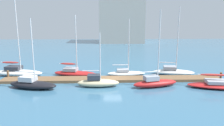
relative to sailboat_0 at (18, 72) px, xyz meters
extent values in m
plane|color=#386684|center=(13.77, -3.01, -0.61)|extent=(120.00, 120.00, 0.00)
cube|color=brown|center=(13.77, -3.01, -0.43)|extent=(29.46, 2.33, 0.36)
cylinder|color=brown|center=(-0.56, -2.00, 0.01)|extent=(0.28, 0.28, 1.25)
cylinder|color=brown|center=(28.10, -4.03, 0.01)|extent=(0.28, 0.28, 1.25)
ellipsoid|color=white|center=(0.10, -0.01, -0.18)|extent=(7.34, 3.15, 0.86)
cube|color=#333842|center=(-0.60, 0.08, 0.53)|extent=(2.32, 1.82, 0.56)
cylinder|color=silver|center=(0.45, -0.06, 5.21)|extent=(0.14, 0.14, 9.91)
cylinder|color=silver|center=(-1.03, 0.14, 1.32)|extent=(2.97, 0.52, 0.11)
ellipsoid|color=#B72D28|center=(-1.03, 0.14, 1.32)|extent=(2.71, 0.72, 0.28)
ellipsoid|color=black|center=(4.11, -6.01, -0.17)|extent=(6.28, 3.30, 0.89)
cube|color=silver|center=(3.53, -5.87, 0.57)|extent=(2.07, 1.73, 0.58)
cylinder|color=silver|center=(4.40, -6.08, 3.96)|extent=(0.14, 0.14, 7.36)
cylinder|color=silver|center=(3.18, -5.78, 1.36)|extent=(2.47, 0.71, 0.11)
ellipsoid|color=#B21E1E|center=(8.37, -0.38, -0.26)|extent=(6.62, 3.17, 0.71)
cube|color=#9EA3AD|center=(7.75, -0.25, 0.33)|extent=(2.14, 1.72, 0.46)
cylinder|color=silver|center=(8.68, -0.44, 4.10)|extent=(0.14, 0.14, 8.01)
cylinder|color=silver|center=(7.38, -0.18, 1.14)|extent=(2.64, 0.64, 0.11)
ellipsoid|color=#B72D28|center=(7.38, -0.18, 1.14)|extent=(2.43, 0.83, 0.28)
ellipsoid|color=beige|center=(11.92, -5.59, -0.15)|extent=(5.15, 1.68, 0.92)
cube|color=#333842|center=(11.41, -5.58, 0.61)|extent=(1.55, 1.16, 0.60)
cylinder|color=silver|center=(12.18, -5.59, 3.15)|extent=(0.13, 0.13, 5.67)
cylinder|color=silver|center=(11.10, -5.58, 1.39)|extent=(2.16, 0.13, 0.10)
ellipsoid|color=white|center=(15.93, -0.28, -0.33)|extent=(5.66, 2.04, 0.56)
cube|color=#9EA3AD|center=(15.37, -0.31, 0.13)|extent=(1.73, 1.32, 0.36)
cylinder|color=silver|center=(16.21, -0.27, 3.76)|extent=(0.13, 0.13, 7.63)
cylinder|color=silver|center=(15.04, -0.32, 0.96)|extent=(2.35, 0.22, 0.11)
ellipsoid|color=#B21E1E|center=(18.91, -5.94, -0.18)|extent=(5.90, 2.79, 0.87)
cube|color=#9EA3AD|center=(18.35, -6.07, 0.54)|extent=(1.91, 1.43, 0.57)
cylinder|color=silver|center=(19.18, -5.88, 4.44)|extent=(0.13, 0.13, 8.37)
cylinder|color=silver|center=(18.02, -6.15, 1.33)|extent=(2.36, 0.65, 0.11)
ellipsoid|color=white|center=(23.02, -0.26, -0.23)|extent=(6.28, 3.11, 0.78)
cube|color=#9EA3AD|center=(22.43, -0.15, 0.41)|extent=(2.03, 1.73, 0.50)
cylinder|color=silver|center=(23.31, -0.31, 4.73)|extent=(0.14, 0.14, 9.14)
cylinder|color=silver|center=(22.07, -0.08, 1.22)|extent=(2.50, 0.57, 0.11)
cube|color=#9EA3AD|center=(26.28, -6.63, 0.17)|extent=(2.87, 2.10, 0.38)
cylinder|color=silver|center=(25.76, -6.55, 0.99)|extent=(3.66, 0.72, 0.12)
ellipsoid|color=#B72D28|center=(25.76, -6.55, 0.99)|extent=(3.33, 0.89, 0.28)
cube|color=#ADA89E|center=(18.52, 45.65, 7.73)|extent=(15.15, 12.16, 16.69)
camera|label=1|loc=(12.74, -30.74, 7.57)|focal=34.15mm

